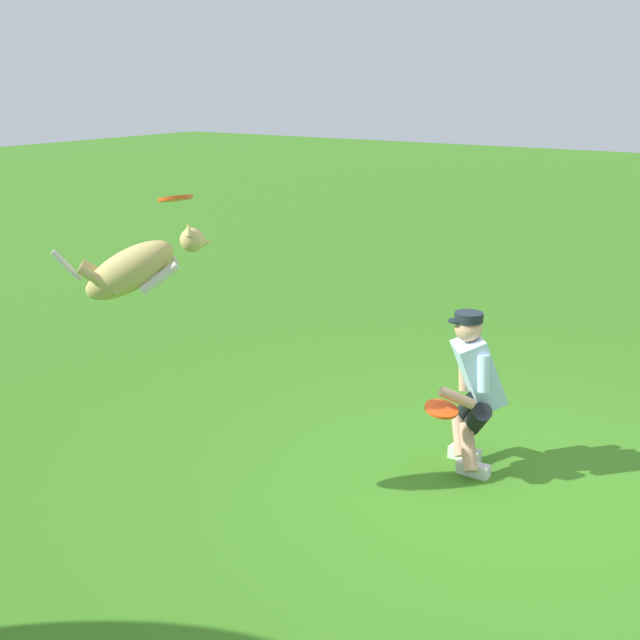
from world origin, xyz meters
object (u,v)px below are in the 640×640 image
(dog, at_px, (136,268))
(frisbee_held, at_px, (441,409))
(person, at_px, (473,386))
(frisbee_flying, at_px, (175,199))

(dog, relative_size, frisbee_held, 3.24)
(dog, height_order, frisbee_held, dog)
(person, distance_m, frisbee_flying, 2.71)
(dog, bearing_deg, frisbee_held, -4.39)
(person, height_order, frisbee_flying, frisbee_flying)
(dog, distance_m, frisbee_flying, 0.56)
(person, xyz_separation_m, frisbee_held, (0.09, 0.38, -0.09))
(frisbee_flying, bearing_deg, frisbee_held, -141.16)
(person, bearing_deg, frisbee_held, 38.35)
(dog, xyz_separation_m, frisbee_held, (-1.70, -1.40, -1.14))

